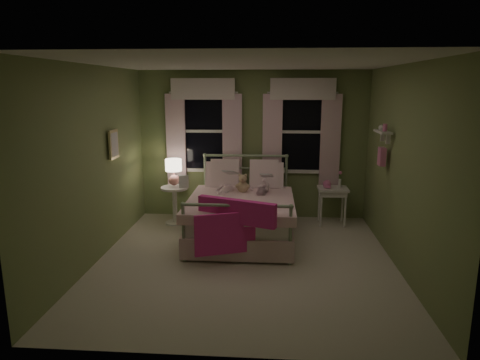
# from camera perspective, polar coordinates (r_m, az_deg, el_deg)

# --- Properties ---
(room_shell) EXTENTS (4.20, 4.20, 4.20)m
(room_shell) POSITION_cam_1_polar(r_m,az_deg,el_deg) (5.52, 0.68, 1.70)
(room_shell) COLOR beige
(room_shell) RESTS_ON ground
(bed) EXTENTS (1.58, 2.04, 1.18)m
(bed) POSITION_cam_1_polar(r_m,az_deg,el_deg) (6.66, 0.22, -4.53)
(bed) COLOR white
(bed) RESTS_ON ground
(pink_throw) EXTENTS (1.06, 0.52, 0.71)m
(pink_throw) POSITION_cam_1_polar(r_m,az_deg,el_deg) (5.62, -0.51, -5.37)
(pink_throw) COLOR #E12C8E
(pink_throw) RESTS_ON bed
(child_left) EXTENTS (0.33, 0.24, 0.82)m
(child_left) POSITION_cam_1_polar(r_m,az_deg,el_deg) (6.95, -1.84, 1.22)
(child_left) COLOR #F7D1DD
(child_left) RESTS_ON bed
(child_right) EXTENTS (0.39, 0.31, 0.78)m
(child_right) POSITION_cam_1_polar(r_m,az_deg,el_deg) (6.92, 2.78, 1.00)
(child_right) COLOR #F7D1DD
(child_right) RESTS_ON bed
(book_left) EXTENTS (0.22, 0.17, 0.26)m
(book_left) POSITION_cam_1_polar(r_m,az_deg,el_deg) (6.71, -2.06, 0.67)
(book_left) COLOR beige
(book_left) RESTS_ON child_left
(book_right) EXTENTS (0.21, 0.13, 0.26)m
(book_right) POSITION_cam_1_polar(r_m,az_deg,el_deg) (6.68, 2.72, 0.25)
(book_right) COLOR beige
(book_right) RESTS_ON child_right
(teddy_bear) EXTENTS (0.23, 0.19, 0.31)m
(teddy_bear) POSITION_cam_1_polar(r_m,az_deg,el_deg) (6.81, 0.37, -0.61)
(teddy_bear) COLOR tan
(teddy_bear) RESTS_ON bed
(nightstand_left) EXTENTS (0.46, 0.46, 0.65)m
(nightstand_left) POSITION_cam_1_polar(r_m,az_deg,el_deg) (7.41, -8.71, -2.65)
(nightstand_left) COLOR white
(nightstand_left) RESTS_ON ground
(table_lamp) EXTENTS (0.27, 0.27, 0.45)m
(table_lamp) POSITION_cam_1_polar(r_m,az_deg,el_deg) (7.29, -8.84, 1.42)
(table_lamp) COLOR #DD8983
(table_lamp) RESTS_ON nightstand_left
(book_nightstand) EXTENTS (0.18, 0.24, 0.02)m
(book_nightstand) POSITION_cam_1_polar(r_m,az_deg,el_deg) (7.25, -8.14, -1.01)
(book_nightstand) COLOR beige
(book_nightstand) RESTS_ON nightstand_left
(nightstand_right) EXTENTS (0.50, 0.40, 0.64)m
(nightstand_right) POSITION_cam_1_polar(r_m,az_deg,el_deg) (7.41, 12.24, -1.75)
(nightstand_right) COLOR white
(nightstand_right) RESTS_ON ground
(pink_toy) EXTENTS (0.14, 0.19, 0.14)m
(pink_toy) POSITION_cam_1_polar(r_m,az_deg,el_deg) (7.35, 11.53, -0.56)
(pink_toy) COLOR pink
(pink_toy) RESTS_ON nightstand_right
(bud_vase) EXTENTS (0.06, 0.06, 0.28)m
(bud_vase) POSITION_cam_1_polar(r_m,az_deg,el_deg) (7.42, 13.19, 0.12)
(bud_vase) COLOR white
(bud_vase) RESTS_ON nightstand_right
(window_left) EXTENTS (1.34, 0.13, 1.96)m
(window_left) POSITION_cam_1_polar(r_m,az_deg,el_deg) (7.57, -4.85, 7.03)
(window_left) COLOR black
(window_left) RESTS_ON room_shell
(window_right) EXTENTS (1.34, 0.13, 1.96)m
(window_right) POSITION_cam_1_polar(r_m,az_deg,el_deg) (7.49, 8.20, 6.89)
(window_right) COLOR black
(window_right) RESTS_ON room_shell
(wall_shelf) EXTENTS (0.15, 0.50, 0.60)m
(wall_shelf) POSITION_cam_1_polar(r_m,az_deg,el_deg) (6.36, 18.47, 4.53)
(wall_shelf) COLOR white
(wall_shelf) RESTS_ON room_shell
(framed_picture) EXTENTS (0.03, 0.32, 0.42)m
(framed_picture) POSITION_cam_1_polar(r_m,az_deg,el_deg) (6.48, -16.48, 4.58)
(framed_picture) COLOR beige
(framed_picture) RESTS_ON room_shell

